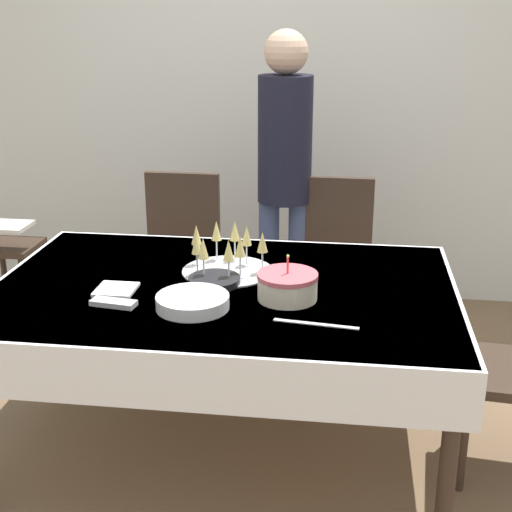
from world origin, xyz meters
name	(u,v)px	position (x,y,z in m)	size (l,w,h in m)	color
ground_plane	(226,446)	(0.00, 0.00, 0.00)	(12.00, 12.00, 0.00)	brown
wall_back	(275,83)	(0.00, 1.84, 1.35)	(8.00, 0.05, 2.70)	silver
dining_table	(224,309)	(0.00, 0.00, 0.65)	(1.83, 1.21, 0.74)	white
dining_chair_far_left	(180,257)	(-0.40, 0.92, 0.53)	(0.42, 0.42, 0.96)	#38281E
dining_chair_far_right	(332,263)	(0.41, 0.92, 0.53)	(0.43, 0.43, 0.96)	#38281E
birthday_cake	(287,286)	(0.26, -0.10, 0.80)	(0.23, 0.23, 0.18)	beige
champagne_tray	(226,252)	(-0.02, 0.16, 0.83)	(0.38, 0.38, 0.18)	silver
plate_stack_main	(193,302)	(-0.07, -0.24, 0.77)	(0.27, 0.27, 0.05)	white
plate_stack_dessert	(214,280)	(-0.04, 0.01, 0.76)	(0.21, 0.21, 0.03)	black
cake_knife	(316,324)	(0.38, -0.32, 0.75)	(0.30, 0.05, 0.00)	silver
fork_pile	(113,303)	(-0.37, -0.25, 0.75)	(0.18, 0.08, 0.02)	silver
napkin_pile	(116,290)	(-0.40, -0.11, 0.75)	(0.15, 0.15, 0.01)	white
person_standing	(285,163)	(0.14, 1.06, 1.02)	(0.28, 0.28, 1.69)	#3F4C72
high_chair	(9,260)	(-1.34, 0.87, 0.48)	(0.33, 0.35, 0.71)	#38281E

